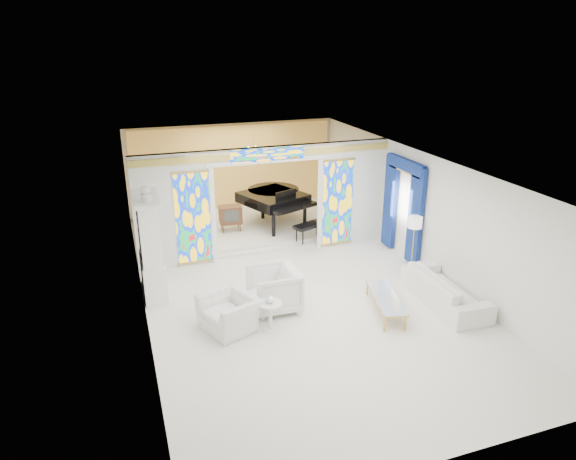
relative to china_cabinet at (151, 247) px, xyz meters
name	(u,v)px	position (x,y,z in m)	size (l,w,h in m)	color
floor	(292,283)	(3.22, -0.60, -1.17)	(12.00, 12.00, 0.00)	silver
ceiling	(292,164)	(3.22, -0.60, 1.83)	(7.00, 12.00, 0.02)	white
wall_back	(233,168)	(3.22, 5.40, 0.33)	(7.00, 0.02, 3.00)	white
wall_front	(443,376)	(3.22, -6.60, 0.33)	(7.00, 0.02, 3.00)	white
wall_left	(138,245)	(-0.28, -0.60, 0.33)	(0.02, 12.00, 3.00)	white
wall_right	(421,211)	(6.72, -0.60, 0.33)	(0.02, 12.00, 3.00)	white
partition_wall	(267,196)	(3.22, 1.40, 0.48)	(7.00, 0.22, 3.00)	white
stained_glass_left	(193,218)	(1.19, 1.29, 0.13)	(0.90, 0.04, 2.40)	gold
stained_glass_right	(337,203)	(5.25, 1.29, 0.13)	(0.90, 0.04, 2.40)	gold
stained_glass_transom	(268,154)	(3.22, 1.29, 1.65)	(2.00, 0.04, 0.34)	gold
alcove_platform	(249,225)	(3.22, 3.50, -1.08)	(6.80, 3.80, 0.18)	silver
gold_curtain_back	(234,169)	(3.22, 5.28, 0.33)	(6.70, 0.10, 2.90)	#F3B654
chandelier	(254,148)	(3.42, 3.40, 1.38)	(0.48, 0.48, 0.30)	#BC9342
blue_drapes	(403,200)	(6.62, 0.10, 0.41)	(0.14, 1.85, 2.65)	navy
china_cabinet	(151,247)	(0.00, 0.00, 0.00)	(0.56, 1.46, 2.72)	white
armchair_left	(229,313)	(1.32, -2.10, -0.81)	(1.11, 0.97, 0.72)	white
armchair_right	(274,289)	(2.43, -1.64, -0.69)	(1.03, 1.06, 0.96)	white
sofa	(445,289)	(6.17, -2.65, -0.82)	(2.40, 0.94, 0.70)	white
side_table	(270,312)	(2.11, -2.43, -0.76)	(0.57, 0.57, 0.62)	white
vase	(270,298)	(2.11, -2.43, -0.45)	(0.19, 0.19, 0.20)	white
coffee_table	(386,298)	(4.70, -2.56, -0.82)	(0.93, 1.77, 0.38)	white
floor_lamp	(415,225)	(6.42, -0.85, 0.07)	(0.47, 0.47, 1.45)	#BC9342
grand_piano	(275,197)	(4.01, 3.25, -0.15)	(2.29, 3.46, 1.24)	black
tv_console	(230,215)	(2.55, 3.02, -0.49)	(0.69, 0.49, 0.77)	#54361E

